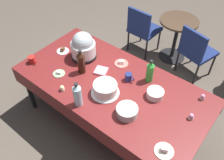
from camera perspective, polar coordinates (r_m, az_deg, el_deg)
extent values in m
plane|color=brown|center=(3.28, 0.00, -9.92)|extent=(9.00, 9.00, 0.00)
cube|color=maroon|center=(2.71, 0.00, -1.04)|extent=(2.20, 1.10, 0.04)
cylinder|color=black|center=(3.35, -19.00, -2.10)|extent=(0.06, 0.06, 0.71)
cylinder|color=black|center=(3.74, -7.78, 6.11)|extent=(0.06, 0.06, 0.71)
cylinder|color=black|center=(3.03, 21.38, -9.59)|extent=(0.06, 0.06, 0.71)
cube|color=maroon|center=(2.55, -7.79, -9.69)|extent=(2.20, 0.01, 0.18)
cube|color=maroon|center=(3.11, 6.29, 3.22)|extent=(2.20, 0.01, 0.18)
cylinder|color=silver|center=(2.59, -1.61, -3.00)|extent=(0.31, 0.31, 0.01)
cylinder|color=white|center=(2.54, -1.64, -2.04)|extent=(0.26, 0.26, 0.12)
cylinder|color=white|center=(2.50, -1.67, -1.08)|extent=(0.25, 0.25, 0.01)
cylinder|color=black|center=(3.04, -6.63, 5.79)|extent=(0.31, 0.31, 0.04)
cylinder|color=white|center=(2.98, -6.79, 7.30)|extent=(0.30, 0.30, 0.16)
sphere|color=#B2BCC1|center=(2.92, -6.96, 8.84)|extent=(0.26, 0.26, 0.26)
cylinder|color=#B2C6BC|center=(2.38, 3.57, -7.38)|extent=(0.22, 0.22, 0.09)
cylinder|color=silver|center=(2.57, 10.16, -3.19)|extent=(0.18, 0.18, 0.08)
cylinder|color=white|center=(3.18, -11.53, 6.72)|extent=(0.16, 0.16, 0.01)
cube|color=brown|center=(3.16, -11.60, 7.12)|extent=(0.05, 0.06, 0.05)
cylinder|color=#E07266|center=(2.93, 2.23, 3.93)|extent=(0.17, 0.17, 0.01)
cube|color=white|center=(2.92, 2.24, 4.29)|extent=(0.07, 0.07, 0.04)
cylinder|color=beige|center=(2.24, 12.18, -16.07)|extent=(0.17, 0.17, 0.01)
cube|color=beige|center=(2.22, 12.30, -15.71)|extent=(0.07, 0.07, 0.05)
cylinder|color=#8CA87F|center=(2.87, -12.42, 1.50)|extent=(0.14, 0.14, 0.01)
cube|color=white|center=(2.85, -12.48, 1.78)|extent=(0.06, 0.06, 0.03)
cylinder|color=beige|center=(2.67, -11.67, -2.16)|extent=(0.05, 0.05, 0.03)
sphere|color=beige|center=(2.65, -11.75, -1.74)|extent=(0.05, 0.05, 0.05)
cylinder|color=beige|center=(2.70, 20.51, -4.01)|extent=(0.05, 0.05, 0.03)
sphere|color=pink|center=(2.68, 20.67, -3.61)|extent=(0.05, 0.05, 0.05)
cylinder|color=beige|center=(2.49, 18.11, -8.44)|extent=(0.05, 0.05, 0.03)
sphere|color=pink|center=(2.47, 18.25, -8.04)|extent=(0.05, 0.05, 0.05)
cylinder|color=#33190F|center=(2.77, -7.27, 3.80)|extent=(0.09, 0.09, 0.24)
cone|color=#33190F|center=(2.68, -7.55, 6.10)|extent=(0.08, 0.08, 0.05)
cylinder|color=black|center=(2.66, -7.62, 6.67)|extent=(0.04, 0.04, 0.02)
cylinder|color=silver|center=(2.43, -8.11, -3.86)|extent=(0.09, 0.09, 0.23)
cone|color=silver|center=(2.33, -8.45, -1.59)|extent=(0.08, 0.08, 0.05)
cylinder|color=black|center=(2.31, -8.54, -1.01)|extent=(0.04, 0.04, 0.02)
cylinder|color=green|center=(2.69, 8.90, 1.62)|extent=(0.08, 0.08, 0.22)
cone|color=green|center=(2.60, 9.23, 3.77)|extent=(0.07, 0.07, 0.05)
cylinder|color=black|center=(2.57, 9.32, 4.34)|extent=(0.04, 0.04, 0.02)
cylinder|color=#B2231E|center=(3.08, -18.40, 4.62)|extent=(0.09, 0.09, 0.09)
torus|color=#B2231E|center=(3.04, -17.79, 4.27)|extent=(0.05, 0.01, 0.05)
cylinder|color=navy|center=(2.71, 3.89, 0.74)|extent=(0.08, 0.08, 0.09)
torus|color=navy|center=(2.68, 4.78, 0.33)|extent=(0.06, 0.01, 0.06)
cube|color=pink|center=(2.83, -2.60, 2.18)|extent=(0.18, 0.18, 0.02)
cube|color=navy|center=(4.16, 7.76, 11.76)|extent=(0.46, 0.46, 0.05)
cube|color=navy|center=(3.89, 6.32, 13.35)|extent=(0.42, 0.06, 0.40)
cylinder|color=black|center=(4.34, 11.01, 9.29)|extent=(0.03, 0.03, 0.40)
cylinder|color=black|center=(4.50, 6.93, 11.26)|extent=(0.03, 0.03, 0.40)
cylinder|color=black|center=(4.07, 8.06, 7.03)|extent=(0.03, 0.03, 0.40)
cylinder|color=black|center=(4.24, 3.85, 9.17)|extent=(0.03, 0.03, 0.40)
cube|color=navy|center=(3.86, 19.67, 6.34)|extent=(0.54, 0.54, 0.05)
cube|color=navy|center=(3.59, 18.50, 8.05)|extent=(0.41, 0.15, 0.40)
cylinder|color=black|center=(4.06, 22.59, 3.34)|extent=(0.04, 0.04, 0.40)
cylinder|color=black|center=(4.20, 18.64, 6.22)|extent=(0.04, 0.04, 0.40)
cylinder|color=black|center=(3.80, 19.17, 1.21)|extent=(0.04, 0.04, 0.40)
cylinder|color=black|center=(3.95, 15.10, 4.34)|extent=(0.04, 0.04, 0.40)
cylinder|color=#473323|center=(3.94, 15.63, 13.29)|extent=(0.60, 0.60, 0.03)
cylinder|color=black|center=(4.13, 14.69, 9.19)|extent=(0.06, 0.06, 0.67)
cylinder|color=black|center=(4.33, 13.86, 5.51)|extent=(0.44, 0.44, 0.02)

